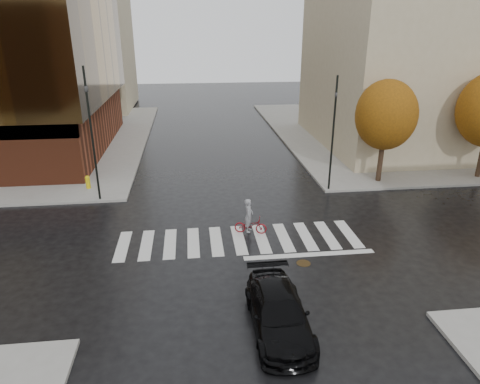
# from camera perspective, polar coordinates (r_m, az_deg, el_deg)

# --- Properties ---
(ground) EXTENTS (120.00, 120.00, 0.00)m
(ground) POSITION_cam_1_polar(r_m,az_deg,el_deg) (20.35, 0.03, -7.04)
(ground) COLOR black
(ground) RESTS_ON ground
(sidewalk_ne) EXTENTS (30.00, 30.00, 0.15)m
(sidewalk_ne) POSITION_cam_1_polar(r_m,az_deg,el_deg) (46.14, 23.72, 7.61)
(sidewalk_ne) COLOR gray
(sidewalk_ne) RESTS_ON ground
(crosswalk) EXTENTS (12.00, 3.00, 0.01)m
(crosswalk) POSITION_cam_1_polar(r_m,az_deg,el_deg) (20.78, -0.14, -6.38)
(crosswalk) COLOR silver
(crosswalk) RESTS_ON ground
(building_ne_tan) EXTENTS (16.00, 16.00, 18.00)m
(building_ne_tan) POSITION_cam_1_polar(r_m,az_deg,el_deg) (39.66, 23.41, 19.03)
(building_ne_tan) COLOR tan
(building_ne_tan) RESTS_ON sidewalk_ne
(building_nw_far) EXTENTS (14.00, 12.00, 20.00)m
(building_nw_far) POSITION_cam_1_polar(r_m,az_deg,el_deg) (56.49, -22.46, 20.43)
(building_nw_far) COLOR tan
(building_nw_far) RESTS_ON sidewalk_nw
(tree_ne_a) EXTENTS (3.80, 3.80, 6.50)m
(tree_ne_a) POSITION_cam_1_polar(r_m,az_deg,el_deg) (28.41, 18.90, 9.67)
(tree_ne_a) COLOR black
(tree_ne_a) RESTS_ON sidewalk_ne
(sedan) EXTENTS (1.88, 4.61, 1.34)m
(sedan) POSITION_cam_1_polar(r_m,az_deg,el_deg) (15.03, 5.16, -15.64)
(sedan) COLOR black
(sedan) RESTS_ON ground
(cyclist) EXTENTS (1.70, 0.96, 1.83)m
(cyclist) POSITION_cam_1_polar(r_m,az_deg,el_deg) (21.16, 1.33, -3.97)
(cyclist) COLOR maroon
(cyclist) RESTS_ON ground
(traffic_light_nw) EXTENTS (0.23, 0.21, 7.54)m
(traffic_light_nw) POSITION_cam_1_polar(r_m,az_deg,el_deg) (25.21, -19.28, 8.28)
(traffic_light_nw) COLOR black
(traffic_light_nw) RESTS_ON sidewalk_nw
(traffic_light_ne) EXTENTS (0.18, 0.20, 6.88)m
(traffic_light_ne) POSITION_cam_1_polar(r_m,az_deg,el_deg) (26.11, 12.35, 8.39)
(traffic_light_ne) COLOR black
(traffic_light_ne) RESTS_ON sidewalk_ne
(fire_hydrant) EXTENTS (0.30, 0.30, 0.83)m
(fire_hydrant) POSITION_cam_1_polar(r_m,az_deg,el_deg) (28.22, -19.63, 1.35)
(fire_hydrant) COLOR gold
(fire_hydrant) RESTS_ON sidewalk_nw
(manhole) EXTENTS (0.82, 0.82, 0.01)m
(manhole) POSITION_cam_1_polar(r_m,az_deg,el_deg) (19.08, 8.47, -9.37)
(manhole) COLOR #423117
(manhole) RESTS_ON ground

